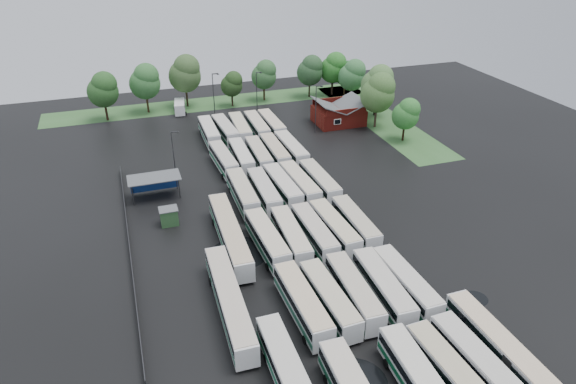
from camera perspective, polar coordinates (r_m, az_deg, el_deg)
name	(u,v)px	position (r m, az deg, el deg)	size (l,w,h in m)	color
ground	(302,250)	(70.20, 1.61, -6.49)	(160.00, 160.00, 0.00)	black
brick_building	(338,115)	(112.97, 5.63, 8.52)	(10.07, 8.60, 5.39)	maroon
wash_shed	(154,179)	(84.55, -14.67, 1.37)	(8.20, 4.20, 3.58)	#2D2D30
utility_hut	(169,216)	(77.09, -13.08, -2.64)	(2.70, 2.20, 2.62)	#274E27
grass_strip_north	(218,103)	(127.22, -7.77, 9.82)	(80.00, 10.00, 0.01)	#315D2A
grass_strip_east	(379,118)	(117.91, 10.07, 8.12)	(10.00, 50.00, 0.01)	#315D2A
west_fence	(129,245)	(73.46, -17.21, -5.62)	(0.10, 50.00, 1.20)	#2D2D30
bus_r0c2	(419,381)	(52.49, 14.36, -19.67)	(3.02, 12.37, 3.42)	silver
bus_r0c3	(450,374)	(53.93, 17.59, -18.71)	(3.10, 12.00, 3.31)	silver
bus_r0c4	(477,364)	(55.54, 20.25, -17.50)	(3.14, 12.25, 3.38)	silver
bus_r1c0	(302,303)	(58.74, 1.62, -12.27)	(2.93, 12.47, 3.45)	silver
bus_r1c1	(329,299)	(59.54, 4.60, -11.78)	(2.99, 12.10, 3.34)	silver
bus_r1c2	(354,292)	(60.82, 7.32, -10.91)	(2.99, 12.24, 3.39)	silver
bus_r1c3	(383,287)	(61.92, 10.50, -10.35)	(3.09, 12.44, 3.44)	silver
bus_r1c4	(405,283)	(63.10, 12.92, -9.83)	(2.90, 12.23, 3.39)	silver
bus_r2c0	(267,239)	(69.01, -2.35, -5.29)	(3.05, 12.40, 3.43)	silver
bus_r2c1	(291,236)	(69.66, 0.32, -4.94)	(3.05, 12.19, 3.37)	silver
bus_r2c2	(314,232)	(70.58, 2.93, -4.50)	(2.70, 12.06, 3.35)	silver
bus_r2c3	(334,228)	(71.71, 5.15, -3.99)	(3.08, 12.23, 3.38)	silver
bus_r2c4	(355,223)	(73.14, 7.49, -3.46)	(2.62, 11.89, 3.30)	silver
bus_r3c0	(243,193)	(80.46, -5.07, -0.08)	(2.79, 12.38, 3.43)	silver
bus_r3c1	(264,192)	(80.64, -2.67, 0.06)	(2.79, 12.22, 3.39)	silver
bus_r3c2	(282,187)	(81.98, -0.62, 0.59)	(3.03, 12.28, 3.39)	silver
bus_r3c3	(300,184)	(82.77, 1.30, 0.89)	(3.14, 12.42, 3.43)	silver
bus_r3c4	(319,182)	(83.67, 3.51, 1.15)	(2.87, 12.24, 3.39)	silver
bus_r4c0	(223,160)	(92.06, -7.18, 3.59)	(3.03, 11.83, 3.26)	silver
bus_r4c1	(241,157)	(92.82, -5.19, 3.92)	(2.87, 11.81, 3.27)	silver
bus_r4c2	(259,155)	(93.39, -3.27, 4.16)	(2.85, 11.85, 3.28)	silver
bus_r4c3	(275,152)	(94.36, -1.47, 4.49)	(2.69, 12.06, 3.35)	silver
bus_r4c4	(291,149)	(95.18, 0.36, 4.75)	(2.84, 12.40, 3.44)	silver
bus_r5c0	(209,132)	(104.45, -8.76, 6.60)	(2.75, 12.05, 3.34)	silver
bus_r5c1	(225,130)	(104.89, -6.98, 6.84)	(3.19, 12.31, 3.39)	silver
bus_r5c2	(240,129)	(105.32, -5.34, 7.03)	(3.22, 12.45, 3.43)	silver
bus_r5c3	(257,127)	(106.15, -3.47, 7.27)	(2.81, 12.25, 3.40)	silver
bus_r5c4	(271,125)	(107.11, -1.85, 7.49)	(2.67, 12.08, 3.36)	silver
artic_bus_west_b	(230,234)	(70.44, -6.49, -4.68)	(3.11, 18.60, 3.44)	silver
artic_bus_west_c	(230,301)	(59.47, -6.51, -11.93)	(3.04, 18.18, 3.36)	silver
artic_bus_east	(509,358)	(57.28, 23.38, -16.59)	(2.76, 17.88, 3.31)	silver
minibus	(180,107)	(121.37, -11.93, 9.27)	(3.07, 6.32, 2.65)	white
tree_north_0	(103,89)	(119.26, -19.84, 10.69)	(6.62, 6.62, 10.97)	black
tree_north_1	(145,81)	(121.58, -15.57, 11.79)	(6.88, 6.88, 11.40)	#3C2516
tree_north_2	(185,73)	(123.52, -11.33, 12.82)	(7.45, 7.45, 12.34)	black
tree_north_3	(232,84)	(122.73, -6.22, 11.87)	(5.10, 5.09, 8.43)	black
tree_north_4	(265,74)	(126.13, -2.62, 12.93)	(6.02, 6.02, 9.97)	#352314
tree_north_5	(310,70)	(128.56, 2.52, 13.38)	(6.31, 6.31, 10.45)	#2F2317
tree_north_6	(334,67)	(130.66, 5.12, 13.63)	(6.48, 6.48, 10.74)	black
tree_east_0	(407,114)	(104.58, 13.05, 8.49)	(5.35, 5.35, 8.87)	black
tree_east_1	(379,92)	(110.09, 10.05, 10.84)	(7.15, 7.15, 11.84)	#3C2A20
tree_east_2	(378,83)	(117.07, 9.97, 11.85)	(7.03, 7.03, 11.64)	black
tree_east_3	(353,75)	(125.22, 7.20, 12.80)	(6.36, 6.36, 10.54)	#35251A
tree_east_4	(346,73)	(131.31, 6.44, 13.01)	(5.18, 5.18, 8.57)	#342412
lamp_post_ne	(316,106)	(106.22, 3.17, 9.54)	(1.53, 0.30, 9.96)	#2D2D30
lamp_post_nw	(174,153)	(87.52, -12.54, 4.24)	(1.40, 0.27, 9.06)	#2D2D30
lamp_post_back_w	(214,93)	(114.37, -8.21, 10.81)	(1.59, 0.31, 10.35)	#2D2D30
lamp_post_back_e	(257,89)	(118.49, -3.45, 11.34)	(1.42, 0.28, 9.22)	#2D2D30
puddle_0	(356,382)	(53.83, 7.58, -20.23)	(6.25, 6.25, 0.01)	black
puddle_1	(433,340)	(59.40, 15.77, -15.52)	(4.65, 4.65, 0.01)	black
puddle_2	(239,253)	(69.97, -5.42, -6.75)	(7.89, 7.89, 0.01)	black
puddle_3	(356,253)	(70.23, 7.59, -6.75)	(2.90, 2.90, 0.01)	black
puddle_4	(476,298)	(66.18, 20.12, -11.04)	(2.90, 2.90, 0.01)	black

